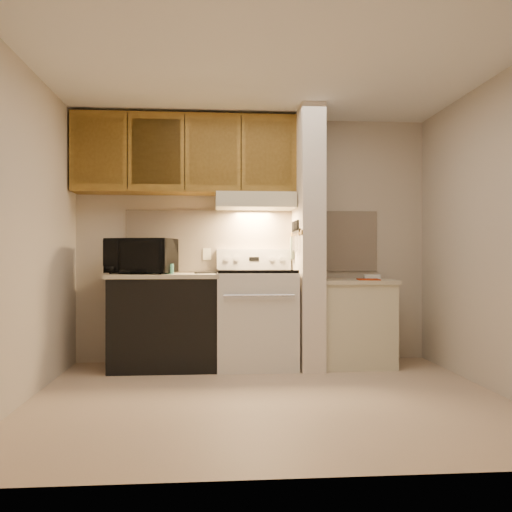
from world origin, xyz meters
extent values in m
plane|color=#C9AE93|center=(0.00, 0.00, 0.00)|extent=(3.60, 3.60, 0.00)
plane|color=white|center=(0.00, 0.00, 2.50)|extent=(3.60, 3.60, 0.00)
cube|color=beige|center=(0.00, 1.50, 1.25)|extent=(3.60, 2.50, 0.02)
cube|color=beige|center=(-1.80, 0.00, 1.25)|extent=(0.02, 3.00, 2.50)
cube|color=beige|center=(1.80, 0.00, 1.25)|extent=(0.02, 3.00, 2.50)
cube|color=#FFE7CC|center=(0.00, 1.49, 1.24)|extent=(2.60, 0.02, 0.63)
cube|color=silver|center=(0.00, 1.16, 0.46)|extent=(0.76, 0.65, 0.92)
cube|color=black|center=(0.00, 0.84, 0.50)|extent=(0.50, 0.01, 0.30)
cylinder|color=silver|center=(0.00, 0.80, 0.72)|extent=(0.65, 0.02, 0.02)
cube|color=black|center=(0.00, 1.16, 0.94)|extent=(0.74, 0.64, 0.03)
cube|color=silver|center=(0.00, 1.44, 1.05)|extent=(0.76, 0.08, 0.20)
cube|color=black|center=(0.00, 1.40, 1.05)|extent=(0.10, 0.01, 0.04)
cylinder|color=silver|center=(-0.28, 1.40, 1.05)|extent=(0.05, 0.02, 0.05)
cylinder|color=silver|center=(-0.18, 1.40, 1.05)|extent=(0.05, 0.02, 0.05)
cylinder|color=silver|center=(0.18, 1.40, 1.05)|extent=(0.05, 0.02, 0.05)
cylinder|color=silver|center=(0.28, 1.40, 1.05)|extent=(0.05, 0.02, 0.05)
cube|color=black|center=(-0.88, 1.17, 0.43)|extent=(1.00, 0.63, 0.87)
cube|color=beige|center=(-0.88, 1.17, 0.89)|extent=(1.04, 0.67, 0.04)
cube|color=black|center=(-0.48, 1.17, 0.92)|extent=(0.23, 0.14, 0.02)
cylinder|color=#296054|center=(-0.83, 1.06, 0.96)|extent=(0.09, 0.09, 0.10)
cube|color=beige|center=(-0.48, 1.48, 1.10)|extent=(0.08, 0.01, 0.12)
imported|color=black|center=(-1.10, 1.15, 1.08)|extent=(0.69, 0.55, 0.34)
cube|color=silver|center=(0.51, 1.15, 1.25)|extent=(0.22, 0.70, 2.50)
cube|color=olive|center=(0.39, 1.15, 1.30)|extent=(0.01, 0.70, 0.04)
cube|color=black|center=(0.39, 1.10, 1.32)|extent=(0.02, 0.42, 0.04)
cube|color=silver|center=(0.38, 0.93, 1.22)|extent=(0.01, 0.03, 0.16)
cylinder|color=black|center=(0.38, 0.93, 1.37)|extent=(0.02, 0.02, 0.10)
cube|color=silver|center=(0.38, 1.02, 1.21)|extent=(0.01, 0.04, 0.18)
cylinder|color=black|center=(0.38, 1.02, 1.37)|extent=(0.02, 0.02, 0.10)
cube|color=silver|center=(0.38, 1.10, 1.20)|extent=(0.01, 0.04, 0.20)
cylinder|color=black|center=(0.38, 1.11, 1.37)|extent=(0.02, 0.02, 0.10)
cube|color=silver|center=(0.38, 1.18, 1.22)|extent=(0.01, 0.04, 0.16)
cylinder|color=black|center=(0.38, 1.18, 1.37)|extent=(0.02, 0.02, 0.10)
cube|color=silver|center=(0.38, 1.27, 1.21)|extent=(0.01, 0.04, 0.18)
cylinder|color=black|center=(0.38, 1.25, 1.37)|extent=(0.02, 0.02, 0.10)
cube|color=slate|center=(0.38, 1.32, 1.16)|extent=(0.03, 0.10, 0.23)
cube|color=beige|center=(0.97, 1.15, 0.40)|extent=(0.70, 0.60, 0.81)
cube|color=beige|center=(0.97, 1.15, 0.83)|extent=(0.74, 0.64, 0.04)
cube|color=#A52A09|center=(1.07, 1.00, 0.85)|extent=(0.25, 0.31, 0.01)
cube|color=white|center=(1.19, 1.28, 0.87)|extent=(0.17, 0.13, 0.04)
cube|color=beige|center=(0.00, 1.28, 1.62)|extent=(0.78, 0.44, 0.15)
cube|color=beige|center=(0.00, 1.07, 1.58)|extent=(0.78, 0.04, 0.06)
cube|color=olive|center=(-0.69, 1.32, 2.08)|extent=(2.18, 0.33, 0.77)
cube|color=olive|center=(-1.51, 1.17, 2.08)|extent=(0.46, 0.01, 0.63)
cube|color=black|center=(-1.23, 1.16, 2.08)|extent=(0.01, 0.01, 0.73)
cube|color=olive|center=(-0.96, 1.17, 2.08)|extent=(0.46, 0.01, 0.63)
cube|color=black|center=(-0.69, 1.16, 2.08)|extent=(0.01, 0.01, 0.73)
cube|color=olive|center=(-0.42, 1.17, 2.08)|extent=(0.46, 0.01, 0.63)
cube|color=black|center=(-0.14, 1.16, 2.08)|extent=(0.01, 0.01, 0.73)
cube|color=olive|center=(0.13, 1.17, 2.08)|extent=(0.46, 0.01, 0.63)
camera|label=1|loc=(-0.42, -4.09, 1.07)|focal=38.00mm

